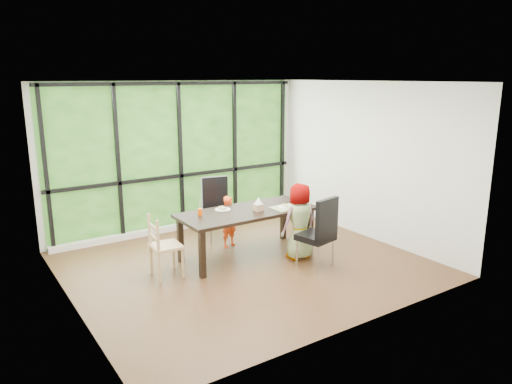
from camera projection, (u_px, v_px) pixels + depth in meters
ground at (246, 264)px, 7.28m from camera, size 5.00×5.00×0.00m
back_wall at (179, 156)px, 8.78m from camera, size 5.00×0.00×5.00m
foliage_backdrop at (180, 156)px, 8.77m from camera, size 4.80×0.02×2.65m
window_mullions at (181, 157)px, 8.74m from camera, size 4.80×0.06×2.65m
window_sill at (184, 226)px, 9.01m from camera, size 4.80×0.12×0.10m
dining_table at (247, 233)px, 7.54m from camera, size 2.23×1.10×0.75m
chair_window_leather at (218, 210)px, 8.27m from camera, size 0.55×0.55×1.08m
chair_interior_leather at (316, 232)px, 7.10m from camera, size 0.55×0.55×1.08m
chair_end_beech at (166, 246)px, 6.77m from camera, size 0.42×0.44×0.90m
child_toddler at (229, 221)px, 7.98m from camera, size 0.35×0.27×0.86m
child_older at (300, 221)px, 7.42m from camera, size 0.60×0.41×1.19m
placemat at (286, 207)px, 7.61m from camera, size 0.47×0.34×0.01m
plate_far at (223, 209)px, 7.48m from camera, size 0.24×0.24×0.02m
plate_near at (285, 207)px, 7.62m from camera, size 0.24×0.24×0.01m
orange_cup at (200, 212)px, 7.18m from camera, size 0.07×0.07×0.11m
green_cup at (302, 202)px, 7.74m from camera, size 0.08×0.08×0.12m
tissue_box at (258, 207)px, 7.43m from camera, size 0.13×0.13×0.11m
crepe_rolls_far at (223, 208)px, 7.47m from camera, size 0.10×0.12×0.04m
crepe_rolls_near at (285, 205)px, 7.62m from camera, size 0.05×0.12×0.04m
straw_white at (200, 206)px, 7.16m from camera, size 0.01×0.04×0.20m
straw_pink at (302, 196)px, 7.72m from camera, size 0.01×0.04×0.20m
tissue at (258, 200)px, 7.40m from camera, size 0.12×0.12×0.11m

